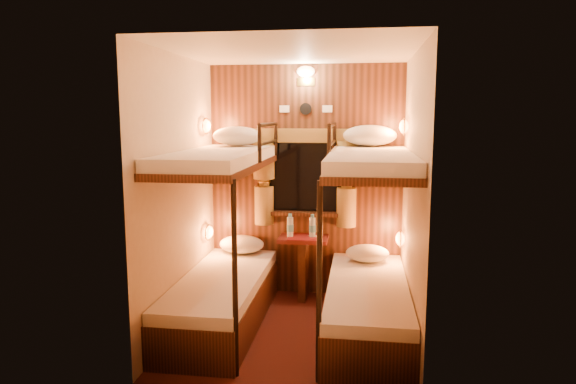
% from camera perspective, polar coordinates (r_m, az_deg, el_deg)
% --- Properties ---
extents(floor, '(2.10, 2.10, 0.00)m').
position_cam_1_polar(floor, '(4.69, 0.47, -15.20)').
color(floor, '#370F0F').
rests_on(floor, ground).
extents(ceiling, '(2.10, 2.10, 0.00)m').
position_cam_1_polar(ceiling, '(4.32, 0.51, 15.37)').
color(ceiling, silver).
rests_on(ceiling, wall_back).
extents(wall_back, '(2.40, 0.00, 2.40)m').
position_cam_1_polar(wall_back, '(5.38, 1.98, 1.19)').
color(wall_back, '#C6B293').
rests_on(wall_back, floor).
extents(wall_front, '(2.40, 0.00, 2.40)m').
position_cam_1_polar(wall_front, '(3.32, -1.93, -3.37)').
color(wall_front, '#C6B293').
rests_on(wall_front, floor).
extents(wall_left, '(0.00, 2.40, 2.40)m').
position_cam_1_polar(wall_left, '(4.58, -12.00, -0.26)').
color(wall_left, '#C6B293').
rests_on(wall_left, floor).
extents(wall_right, '(0.00, 2.40, 2.40)m').
position_cam_1_polar(wall_right, '(4.33, 13.73, -0.83)').
color(wall_right, '#C6B293').
rests_on(wall_right, floor).
extents(back_panel, '(2.00, 0.03, 2.40)m').
position_cam_1_polar(back_panel, '(5.36, 1.97, 1.17)').
color(back_panel, black).
rests_on(back_panel, floor).
extents(bunk_left, '(0.72, 1.90, 1.82)m').
position_cam_1_polar(bunk_left, '(4.68, -7.37, -8.01)').
color(bunk_left, black).
rests_on(bunk_left, floor).
extents(bunk_right, '(0.72, 1.90, 1.82)m').
position_cam_1_polar(bunk_right, '(4.52, 8.86, -8.65)').
color(bunk_right, black).
rests_on(bunk_right, floor).
extents(window, '(1.00, 0.12, 0.79)m').
position_cam_1_polar(window, '(5.33, 1.93, 0.93)').
color(window, black).
rests_on(window, back_panel).
extents(curtains, '(1.10, 0.22, 1.00)m').
position_cam_1_polar(curtains, '(5.29, 1.89, 1.77)').
color(curtains, olive).
rests_on(curtains, back_panel).
extents(back_fixtures, '(0.54, 0.09, 0.48)m').
position_cam_1_polar(back_fixtures, '(5.30, 1.98, 12.42)').
color(back_fixtures, black).
rests_on(back_fixtures, back_panel).
extents(reading_lamps, '(2.00, 0.20, 1.25)m').
position_cam_1_polar(reading_lamps, '(5.03, 1.55, 1.14)').
color(reading_lamps, orange).
rests_on(reading_lamps, wall_left).
extents(table, '(0.50, 0.34, 0.66)m').
position_cam_1_polar(table, '(5.34, 1.71, -7.47)').
color(table, '#561713').
rests_on(table, floor).
extents(bottle_left, '(0.07, 0.07, 0.24)m').
position_cam_1_polar(bottle_left, '(5.27, 0.24, -3.88)').
color(bottle_left, '#99BFE5').
rests_on(bottle_left, table).
extents(bottle_right, '(0.07, 0.07, 0.24)m').
position_cam_1_polar(bottle_right, '(5.25, 2.72, -3.94)').
color(bottle_right, '#99BFE5').
rests_on(bottle_right, table).
extents(sachet_a, '(0.11, 0.09, 0.01)m').
position_cam_1_polar(sachet_a, '(5.30, 2.81, -4.93)').
color(sachet_a, silver).
rests_on(sachet_a, table).
extents(sachet_b, '(0.07, 0.06, 0.01)m').
position_cam_1_polar(sachet_b, '(5.28, 3.12, -4.98)').
color(sachet_b, silver).
rests_on(sachet_b, table).
extents(pillow_lower_left, '(0.47, 0.34, 0.18)m').
position_cam_1_polar(pillow_lower_left, '(5.42, -5.17, -5.80)').
color(pillow_lower_left, silver).
rests_on(pillow_lower_left, bunk_left).
extents(pillow_lower_right, '(0.43, 0.30, 0.17)m').
position_cam_1_polar(pillow_lower_right, '(5.15, 8.80, -6.73)').
color(pillow_lower_right, silver).
rests_on(pillow_lower_right, bunk_right).
extents(pillow_upper_left, '(0.49, 0.35, 0.19)m').
position_cam_1_polar(pillow_upper_left, '(5.12, -5.69, 6.20)').
color(pillow_upper_left, silver).
rests_on(pillow_upper_left, bunk_left).
extents(pillow_upper_right, '(0.52, 0.37, 0.21)m').
position_cam_1_polar(pillow_upper_right, '(5.10, 9.08, 6.22)').
color(pillow_upper_right, silver).
rests_on(pillow_upper_right, bunk_right).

